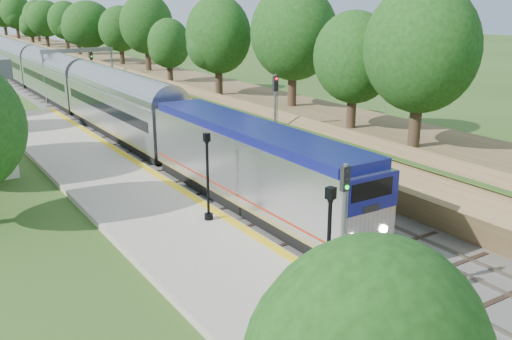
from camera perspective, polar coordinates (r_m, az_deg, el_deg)
ground at (r=24.01m, az=17.23°, el=-13.27°), size 320.00×320.00×0.00m
trackbed at (r=76.10m, az=-18.45°, el=7.10°), size 9.50×170.00×0.28m
platform at (r=33.10m, az=-10.67°, el=-3.92°), size 6.40×68.00×0.38m
yellow_stripe at (r=34.11m, az=-6.27°, el=-2.74°), size 0.55×68.00×0.01m
embankment at (r=78.29m, az=-12.61°, el=9.20°), size 10.64×170.00×11.70m
signal_gantry at (r=70.82m, az=-17.37°, el=10.43°), size 8.40×0.38×6.20m
trees_behind_platform at (r=34.72m, az=-23.21°, el=3.45°), size 7.82×53.32×7.21m
train at (r=92.76m, az=-22.70°, el=9.73°), size 3.22×150.73×4.73m
lamppost_mid at (r=21.53m, az=7.23°, el=-8.56°), size 0.48×0.48×4.88m
lamppost_far at (r=30.05m, az=-4.84°, el=-1.18°), size 0.47×0.47×4.73m
signal_platform at (r=21.82m, az=8.72°, el=-4.77°), size 0.32×0.26×5.54m
signal_farside at (r=40.60m, az=1.93°, el=5.98°), size 0.36×0.29×6.56m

